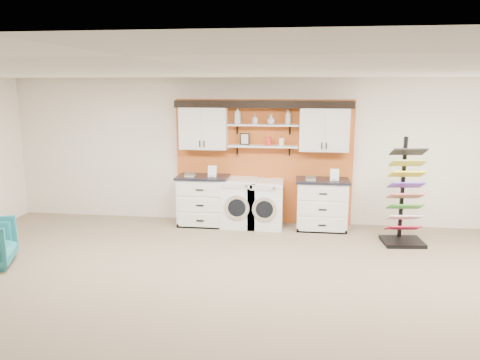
# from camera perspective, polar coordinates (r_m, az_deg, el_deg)

# --- Properties ---
(floor) EXTENTS (10.00, 10.00, 0.00)m
(floor) POSITION_cam_1_polar(r_m,az_deg,el_deg) (5.67, -0.54, -16.65)
(floor) COLOR gray
(floor) RESTS_ON ground
(ceiling) EXTENTS (10.00, 10.00, 0.00)m
(ceiling) POSITION_cam_1_polar(r_m,az_deg,el_deg) (4.99, -0.61, 12.93)
(ceiling) COLOR white
(ceiling) RESTS_ON wall_back
(wall_back) EXTENTS (10.00, 0.00, 10.00)m
(wall_back) POSITION_cam_1_polar(r_m,az_deg,el_deg) (9.06, 2.89, 3.49)
(wall_back) COLOR beige
(wall_back) RESTS_ON floor
(accent_panel) EXTENTS (3.40, 0.07, 2.40)m
(accent_panel) POSITION_cam_1_polar(r_m,az_deg,el_deg) (9.06, 2.86, 2.21)
(accent_panel) COLOR #BD5720
(accent_panel) RESTS_ON wall_back
(upper_cabinet_left) EXTENTS (0.90, 0.35, 0.84)m
(upper_cabinet_left) POSITION_cam_1_polar(r_m,az_deg,el_deg) (8.96, -4.45, 6.47)
(upper_cabinet_left) COLOR silver
(upper_cabinet_left) RESTS_ON wall_back
(upper_cabinet_right) EXTENTS (0.90, 0.35, 0.84)m
(upper_cabinet_right) POSITION_cam_1_polar(r_m,az_deg,el_deg) (8.79, 10.23, 6.22)
(upper_cabinet_right) COLOR silver
(upper_cabinet_right) RESTS_ON wall_back
(shelf_lower) EXTENTS (1.32, 0.28, 0.03)m
(shelf_lower) POSITION_cam_1_polar(r_m,az_deg,el_deg) (8.85, 2.80, 4.14)
(shelf_lower) COLOR silver
(shelf_lower) RESTS_ON wall_back
(shelf_upper) EXTENTS (1.32, 0.28, 0.03)m
(shelf_upper) POSITION_cam_1_polar(r_m,az_deg,el_deg) (8.80, 2.82, 6.72)
(shelf_upper) COLOR silver
(shelf_upper) RESTS_ON wall_back
(crown_molding) EXTENTS (3.30, 0.41, 0.13)m
(crown_molding) POSITION_cam_1_polar(r_m,az_deg,el_deg) (8.79, 2.86, 9.31)
(crown_molding) COLOR black
(crown_molding) RESTS_ON wall_back
(picture_frame) EXTENTS (0.18, 0.02, 0.22)m
(picture_frame) POSITION_cam_1_polar(r_m,az_deg,el_deg) (8.91, 0.58, 5.02)
(picture_frame) COLOR black
(picture_frame) RESTS_ON shelf_lower
(canister_red) EXTENTS (0.11, 0.11, 0.16)m
(canister_red) POSITION_cam_1_polar(r_m,az_deg,el_deg) (8.83, 3.45, 4.74)
(canister_red) COLOR red
(canister_red) RESTS_ON shelf_lower
(canister_cream) EXTENTS (0.10, 0.10, 0.14)m
(canister_cream) POSITION_cam_1_polar(r_m,az_deg,el_deg) (8.82, 5.08, 4.64)
(canister_cream) COLOR silver
(canister_cream) RESTS_ON shelf_lower
(base_cabinet_left) EXTENTS (0.98, 0.66, 0.96)m
(base_cabinet_left) POSITION_cam_1_polar(r_m,az_deg,el_deg) (9.05, -4.51, -2.48)
(base_cabinet_left) COLOR silver
(base_cabinet_left) RESTS_ON floor
(base_cabinet_right) EXTENTS (0.97, 0.66, 0.95)m
(base_cabinet_right) POSITION_cam_1_polar(r_m,az_deg,el_deg) (8.88, 9.95, -2.93)
(base_cabinet_right) COLOR silver
(base_cabinet_right) RESTS_ON floor
(washer) EXTENTS (0.66, 0.71, 0.92)m
(washer) POSITION_cam_1_polar(r_m,az_deg,el_deg) (8.94, -0.10, -2.75)
(washer) COLOR white
(washer) RESTS_ON floor
(dryer) EXTENTS (0.64, 0.71, 0.90)m
(dryer) POSITION_cam_1_polar(r_m,az_deg,el_deg) (8.89, 3.16, -2.92)
(dryer) COLOR white
(dryer) RESTS_ON floor
(sample_rack) EXTENTS (0.71, 0.61, 1.82)m
(sample_rack) POSITION_cam_1_polar(r_m,az_deg,el_deg) (8.41, 19.37, -3.65)
(sample_rack) COLOR black
(sample_rack) RESTS_ON floor
(soap_bottle_a) EXTENTS (0.16, 0.16, 0.32)m
(soap_bottle_a) POSITION_cam_1_polar(r_m,az_deg,el_deg) (8.84, -0.31, 7.91)
(soap_bottle_a) COLOR silver
(soap_bottle_a) RESTS_ON shelf_upper
(soap_bottle_b) EXTENTS (0.11, 0.11, 0.18)m
(soap_bottle_b) POSITION_cam_1_polar(r_m,az_deg,el_deg) (8.81, 1.81, 7.41)
(soap_bottle_b) COLOR silver
(soap_bottle_b) RESTS_ON shelf_upper
(soap_bottle_c) EXTENTS (0.18, 0.18, 0.18)m
(soap_bottle_c) POSITION_cam_1_polar(r_m,az_deg,el_deg) (8.78, 3.79, 7.40)
(soap_bottle_c) COLOR silver
(soap_bottle_c) RESTS_ON shelf_upper
(soap_bottle_d) EXTENTS (0.15, 0.15, 0.27)m
(soap_bottle_d) POSITION_cam_1_polar(r_m,az_deg,el_deg) (8.77, 5.86, 7.65)
(soap_bottle_d) COLOR silver
(soap_bottle_d) RESTS_ON shelf_upper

